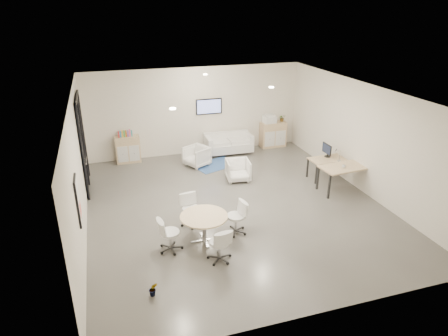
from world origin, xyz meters
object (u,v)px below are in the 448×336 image
armchair_left (197,155)px  armchair_right (238,169)px  loveseat (228,144)px  sideboard_right (273,134)px  desk_rear (330,160)px  round_table (204,219)px  desk_front (346,169)px  sideboard_left (128,149)px

armchair_left → armchair_right: (0.98, -1.59, -0.01)m
loveseat → armchair_right: (-0.46, -2.47, 0.02)m
sideboard_right → loveseat: sideboard_right is taller
desk_rear → loveseat: bearing=123.6°
armchair_left → round_table: (-0.96, -4.69, 0.22)m
desk_front → round_table: bearing=-168.4°
sideboard_right → armchair_left: 3.51m
loveseat → desk_front: desk_front is taller
armchair_left → desk_rear: size_ratio=0.56×
armchair_left → desk_rear: 4.49m
sideboard_right → armchair_left: (-3.35, -1.06, -0.11)m
desk_front → sideboard_left: bearing=139.3°
loveseat → armchair_left: same height
loveseat → sideboard_right: bearing=7.0°
sideboard_left → armchair_left: (2.25, -1.07, -0.09)m
loveseat → desk_rear: (2.40, -3.20, 0.26)m
sideboard_left → armchair_right: sideboard_left is taller
sideboard_left → loveseat: sideboard_left is taller
sideboard_right → round_table: bearing=-126.9°
sideboard_left → sideboard_right: sideboard_right is taller
sideboard_right → desk_front: size_ratio=0.62×
loveseat → round_table: bearing=-111.6°
sideboard_right → armchair_right: sideboard_right is taller
armchair_left → armchair_right: 1.86m
desk_rear → desk_front: size_ratio=0.85×
armchair_left → desk_front: desk_front is taller
armchair_right → desk_front: 3.30m
armchair_left → round_table: size_ratio=0.67×
sideboard_right → desk_rear: bearing=-81.8°
armchair_left → armchair_right: armchair_left is taller
desk_front → armchair_left: bearing=134.2°
sideboard_right → loveseat: 1.92m
sideboard_left → desk_rear: (6.09, -3.39, 0.14)m
loveseat → armchair_left: bearing=-146.9°
round_table → desk_rear: bearing=26.3°
armchair_right → round_table: size_ratio=0.66×
desk_front → armchair_right: bearing=144.0°
desk_front → round_table: desk_front is taller
sideboard_left → desk_front: size_ratio=0.60×
armchair_right → desk_front: bearing=-23.4°
sideboard_right → armchair_right: 3.55m
loveseat → desk_front: bearing=-58.9°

